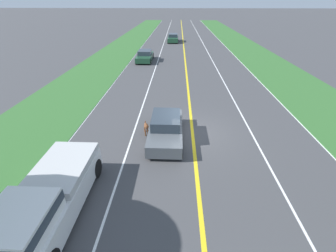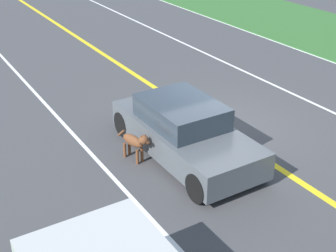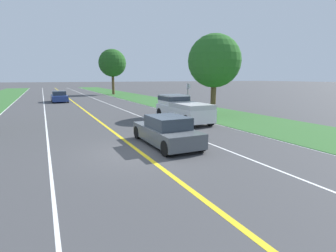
{
  "view_description": "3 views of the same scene",
  "coord_description": "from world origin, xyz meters",
  "px_view_note": "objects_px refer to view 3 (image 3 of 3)",
  "views": [
    {
      "loc": [
        0.97,
        11.41,
        6.95
      ],
      "look_at": [
        1.42,
        0.86,
        0.94
      ],
      "focal_mm": 24.0,
      "sensor_mm": 36.0,
      "label": 1
    },
    {
      "loc": [
        7.1,
        8.9,
        5.89
      ],
      "look_at": [
        2.15,
        0.83,
        1.04
      ],
      "focal_mm": 50.0,
      "sensor_mm": 36.0,
      "label": 2
    },
    {
      "loc": [
        -3.54,
        -10.23,
        3.1
      ],
      "look_at": [
        1.8,
        0.98,
        0.81
      ],
      "focal_mm": 28.0,
      "sensor_mm": 36.0,
      "label": 3
    }
  ],
  "objects_px": {
    "pickup_truck": "(182,108)",
    "oncoming_car": "(59,97)",
    "dog": "(192,133)",
    "roadside_tree_right_far": "(112,63)",
    "roadside_tree_right_near": "(214,61)",
    "street_sign": "(188,95)",
    "ego_car": "(167,131)"
  },
  "relations": [
    {
      "from": "ego_car",
      "to": "street_sign",
      "type": "relative_size",
      "value": 1.63
    },
    {
      "from": "dog",
      "to": "pickup_truck",
      "type": "bearing_deg",
      "value": 52.5
    },
    {
      "from": "pickup_truck",
      "to": "roadside_tree_right_near",
      "type": "xyz_separation_m",
      "value": [
        4.26,
        2.21,
        3.53
      ]
    },
    {
      "from": "ego_car",
      "to": "roadside_tree_right_near",
      "type": "xyz_separation_m",
      "value": [
        8.07,
        7.77,
        3.83
      ]
    },
    {
      "from": "ego_car",
      "to": "oncoming_car",
      "type": "xyz_separation_m",
      "value": [
        -3.16,
        26.24,
        0.01
      ]
    },
    {
      "from": "dog",
      "to": "pickup_truck",
      "type": "xyz_separation_m",
      "value": [
        2.66,
        5.91,
        0.43
      ]
    },
    {
      "from": "ego_car",
      "to": "oncoming_car",
      "type": "distance_m",
      "value": 26.43
    },
    {
      "from": "roadside_tree_right_near",
      "to": "street_sign",
      "type": "xyz_separation_m",
      "value": [
        -2.0,
        0.87,
        -2.82
      ]
    },
    {
      "from": "ego_car",
      "to": "street_sign",
      "type": "height_order",
      "value": "street_sign"
    },
    {
      "from": "pickup_truck",
      "to": "oncoming_car",
      "type": "height_order",
      "value": "pickup_truck"
    },
    {
      "from": "ego_car",
      "to": "dog",
      "type": "distance_m",
      "value": 1.21
    },
    {
      "from": "dog",
      "to": "pickup_truck",
      "type": "relative_size",
      "value": 0.22
    },
    {
      "from": "dog",
      "to": "roadside_tree_right_far",
      "type": "distance_m",
      "value": 39.72
    },
    {
      "from": "dog",
      "to": "roadside_tree_right_far",
      "type": "relative_size",
      "value": 0.14
    },
    {
      "from": "pickup_truck",
      "to": "oncoming_car",
      "type": "xyz_separation_m",
      "value": [
        -6.97,
        20.67,
        -0.29
      ]
    },
    {
      "from": "dog",
      "to": "ego_car",
      "type": "bearing_deg",
      "value": 150.14
    },
    {
      "from": "ego_car",
      "to": "street_sign",
      "type": "xyz_separation_m",
      "value": [
        6.07,
        8.65,
        1.02
      ]
    },
    {
      "from": "dog",
      "to": "roadside_tree_right_far",
      "type": "height_order",
      "value": "roadside_tree_right_far"
    },
    {
      "from": "oncoming_car",
      "to": "roadside_tree_right_far",
      "type": "relative_size",
      "value": 0.54
    },
    {
      "from": "ego_car",
      "to": "dog",
      "type": "height_order",
      "value": "ego_car"
    },
    {
      "from": "pickup_truck",
      "to": "roadside_tree_right_near",
      "type": "distance_m",
      "value": 5.96
    },
    {
      "from": "ego_car",
      "to": "pickup_truck",
      "type": "distance_m",
      "value": 6.75
    },
    {
      "from": "pickup_truck",
      "to": "oncoming_car",
      "type": "distance_m",
      "value": 21.82
    },
    {
      "from": "pickup_truck",
      "to": "street_sign",
      "type": "height_order",
      "value": "street_sign"
    },
    {
      "from": "roadside_tree_right_near",
      "to": "ego_car",
      "type": "bearing_deg",
      "value": -136.09
    },
    {
      "from": "ego_car",
      "to": "dog",
      "type": "xyz_separation_m",
      "value": [
        1.15,
        -0.34,
        -0.12
      ]
    },
    {
      "from": "dog",
      "to": "roadside_tree_right_near",
      "type": "bearing_deg",
      "value": 36.26
    },
    {
      "from": "street_sign",
      "to": "pickup_truck",
      "type": "bearing_deg",
      "value": -126.28
    },
    {
      "from": "oncoming_car",
      "to": "street_sign",
      "type": "relative_size",
      "value": 1.71
    },
    {
      "from": "ego_car",
      "to": "roadside_tree_right_near",
      "type": "distance_m",
      "value": 11.84
    },
    {
      "from": "dog",
      "to": "roadside_tree_right_near",
      "type": "height_order",
      "value": "roadside_tree_right_near"
    },
    {
      "from": "oncoming_car",
      "to": "street_sign",
      "type": "xyz_separation_m",
      "value": [
        9.23,
        -17.59,
        1.0
      ]
    }
  ]
}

